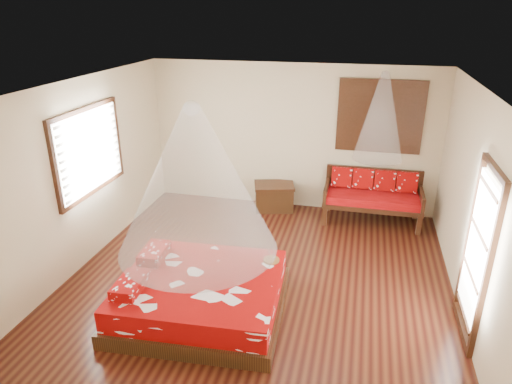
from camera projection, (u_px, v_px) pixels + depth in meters
room at (260, 190)px, 6.28m from camera, size 5.54×5.54×2.84m
bed at (200, 294)px, 5.95m from camera, size 2.21×2.02×0.64m
daybed at (373, 194)px, 8.42m from camera, size 1.77×0.79×0.94m
storage_chest at (274, 196)px, 8.97m from camera, size 0.88×0.73×0.52m
shutter_panel at (380, 117)px, 8.20m from camera, size 1.52×0.06×1.32m
window_left at (90, 151)px, 6.93m from camera, size 0.10×1.74×1.34m
glazed_door at (477, 255)px, 5.28m from camera, size 0.08×1.02×2.16m
wine_tray at (271, 258)px, 6.24m from camera, size 0.22×0.22×0.18m
mosquito_net_main at (195, 180)px, 5.34m from camera, size 1.95×1.95×1.80m
mosquito_net_daybed at (381, 117)px, 7.74m from camera, size 0.85×0.85×1.50m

